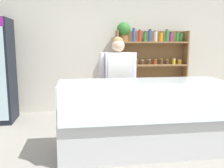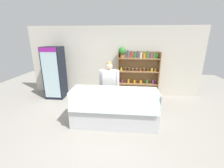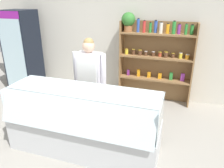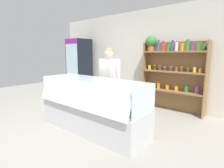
# 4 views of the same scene
# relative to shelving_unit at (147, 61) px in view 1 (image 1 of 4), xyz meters

# --- Properties ---
(ground_plane) EXTENTS (12.00, 12.00, 0.00)m
(ground_plane) POSITION_rel_shelving_unit_xyz_m (-0.86, -2.11, -1.11)
(ground_plane) COLOR gray
(back_wall) EXTENTS (6.80, 0.10, 2.70)m
(back_wall) POSITION_rel_shelving_unit_xyz_m (-0.86, 0.21, 0.24)
(back_wall) COLOR beige
(back_wall) RESTS_ON ground
(shelving_unit) EXTENTS (1.58, 0.30, 1.94)m
(shelving_unit) POSITION_rel_shelving_unit_xyz_m (0.00, 0.00, 0.00)
(shelving_unit) COLOR olive
(shelving_unit) RESTS_ON ground
(deli_display_case) EXTENTS (2.27, 0.79, 1.01)m
(deli_display_case) POSITION_rel_shelving_unit_xyz_m (-0.66, -2.14, -0.80)
(deli_display_case) COLOR silver
(deli_display_case) RESTS_ON ground
(shop_clerk) EXTENTS (0.61, 0.25, 1.61)m
(shop_clerk) POSITION_rel_shelving_unit_xyz_m (-0.88, -1.37, -0.16)
(shop_clerk) COLOR #4C4233
(shop_clerk) RESTS_ON ground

